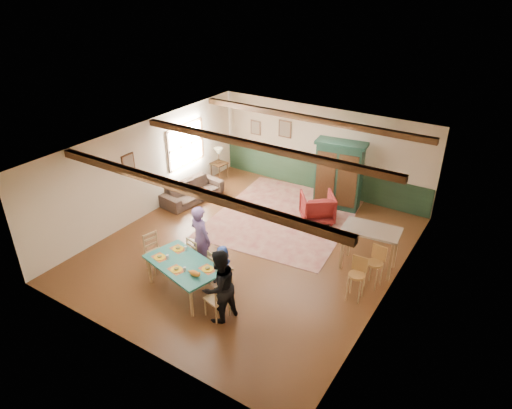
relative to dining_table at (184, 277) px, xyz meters
The scene contains 35 objects.
floor 2.28m from the dining_table, 83.01° to the left, with size 8.00×8.00×0.00m, color #472614.
wall_back 6.32m from the dining_table, 87.48° to the left, with size 7.00×0.02×2.70m, color beige.
wall_left 4.05m from the dining_table, 145.29° to the left, with size 0.02×8.00×2.70m, color beige.
wall_right 4.50m from the dining_table, 30.63° to the left, with size 0.02×8.00×2.70m, color beige.
ceiling 3.24m from the dining_table, 83.01° to the left, with size 7.00×8.00×0.02m, color white.
wainscot_back 6.22m from the dining_table, 87.47° to the left, with size 6.95×0.03×0.90m, color #1C3321.
ceiling_beam_front 2.26m from the dining_table, 13.45° to the right, with size 6.95×0.16×0.16m, color #331E0E.
ceiling_beam_mid 3.47m from the dining_table, 84.06° to the left, with size 6.95×0.16×0.16m, color #331E0E.
ceiling_beam_back 5.70m from the dining_table, 87.00° to the left, with size 6.95×0.16×0.16m, color #331E0E.
window_left 5.21m from the dining_table, 129.09° to the left, with size 0.06×1.60×1.30m, color white, non-canonical shape.
picture_left_wall 3.85m from the dining_table, 152.91° to the left, with size 0.04×0.42×0.52m, color gray, non-canonical shape.
picture_back_a 6.45m from the dining_table, 99.39° to the left, with size 0.45×0.04×0.55m, color gray, non-canonical shape.
picture_back_b 6.68m from the dining_table, 108.91° to the left, with size 0.38×0.04×0.48m, color gray, non-canonical shape.
dining_table is the anchor object (origin of this frame).
dining_chair_far_left 0.81m from the dining_table, 105.46° to the left, with size 0.41×0.43×0.92m, color #9C794E, non-canonical shape.
dining_chair_far_right 0.81m from the dining_table, 47.35° to the left, with size 0.41×0.43×0.92m, color #9C794E, non-canonical shape.
dining_chair_end_left 1.12m from the dining_table, 166.41° to the left, with size 0.41×0.43×0.92m, color #9C794E, non-canonical shape.
dining_chair_end_right 1.12m from the dining_table, 13.59° to the right, with size 0.41×0.43×0.92m, color #9C794E, non-canonical shape.
person_man 0.99m from the dining_table, 102.97° to the left, with size 0.61×0.40×1.67m, color #6F5089.
person_woman 1.29m from the dining_table, 13.59° to the right, with size 0.78×0.61×1.60m, color black.
person_child 0.88m from the dining_table, 49.84° to the left, with size 0.48×0.31×0.98m, color navy.
cat 0.71m from the dining_table, 23.90° to the right, with size 0.35×0.14×0.17m, color orange, non-canonical shape.
place_setting_near_left 0.72m from the dining_table, 169.15° to the right, with size 0.39×0.29×0.11m, color yellow, non-canonical shape.
place_setting_near_center 0.49m from the dining_table, 81.79° to the right, with size 0.39×0.29×0.11m, color yellow, non-canonical shape.
place_setting_far_left 0.72m from the dining_table, 141.96° to the left, with size 0.39×0.29×0.11m, color yellow, non-canonical shape.
place_setting_far_right 0.72m from the dining_table, 10.85° to the left, with size 0.39×0.29×0.11m, color yellow, non-canonical shape.
area_rug 4.10m from the dining_table, 87.36° to the left, with size 3.63×4.31×0.01m, color #C4A98E.
armoire 5.66m from the dining_table, 77.81° to the left, with size 1.44×0.58×2.03m, color #133126.
armchair 4.54m from the dining_table, 76.48° to the left, with size 0.87×0.90×0.81m, color #4D0F12.
sofa 4.43m from the dining_table, 127.45° to the left, with size 2.01×0.79×0.59m, color #352821.
end_table 5.98m from the dining_table, 119.40° to the left, with size 0.46×0.46×0.57m, color #331E0E, non-canonical shape.
table_lamp 6.00m from the dining_table, 119.40° to the left, with size 0.29×0.29×0.52m, color beige, non-canonical shape.
counter_table 4.30m from the dining_table, 44.23° to the left, with size 1.28×0.75×1.07m, color tan, non-canonical shape.
bar_stool_left 3.70m from the dining_table, 28.35° to the left, with size 0.35×0.39×1.00m, color #AD7E43, non-canonical shape.
bar_stool_right 4.18m from the dining_table, 34.86° to the left, with size 0.35×0.39×1.00m, color #AD7E43, non-canonical shape.
Camera 1 is at (5.38, -8.17, 6.42)m, focal length 32.00 mm.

